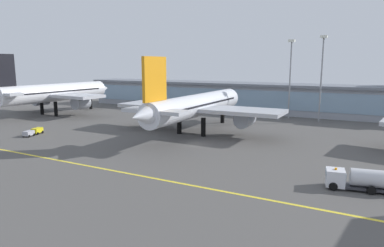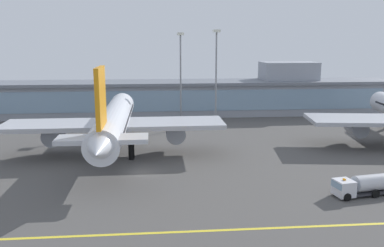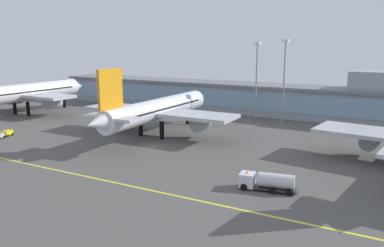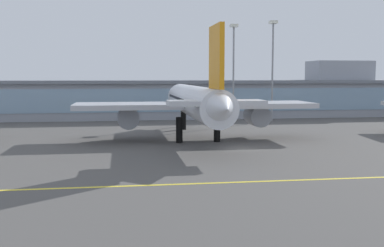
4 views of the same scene
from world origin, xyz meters
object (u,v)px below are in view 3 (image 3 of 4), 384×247
at_px(fuel_tanker_truck, 266,181).
at_px(apron_light_mast_centre, 257,69).
at_px(airliner_near_left, 28,93).
at_px(airliner_near_right, 157,110).
at_px(baggage_tug_near, 4,134).
at_px(apron_light_mast_west, 285,69).

bearing_deg(fuel_tanker_truck, apron_light_mast_centre, -78.23).
distance_m(airliner_near_left, apron_light_mast_centre, 74.83).
distance_m(airliner_near_left, airliner_near_right, 55.17).
height_order(baggage_tug_near, apron_light_mast_centre, apron_light_mast_centre).
relative_size(airliner_near_right, apron_light_mast_west, 2.05).
bearing_deg(fuel_tanker_truck, apron_light_mast_west, -86.20).
bearing_deg(airliner_near_left, apron_light_mast_centre, -66.45).
xyz_separation_m(airliner_near_right, baggage_tug_near, (-32.26, -20.44, -5.68)).
xyz_separation_m(airliner_near_left, airliner_near_right, (54.89, -5.48, -0.53)).
bearing_deg(baggage_tug_near, apron_light_mast_centre, -58.12).
bearing_deg(airliner_near_left, baggage_tug_near, -136.54).
height_order(airliner_near_left, baggage_tug_near, airliner_near_left).
bearing_deg(apron_light_mast_west, baggage_tug_near, -137.78).
bearing_deg(airliner_near_right, apron_light_mast_centre, -24.10).
bearing_deg(apron_light_mast_centre, apron_light_mast_west, -13.76).
distance_m(fuel_tanker_truck, apron_light_mast_centre, 61.67).
distance_m(airliner_near_left, fuel_tanker_truck, 95.85).
bearing_deg(apron_light_mast_west, airliner_near_right, -127.94).
bearing_deg(airliner_near_left, apron_light_mast_west, -70.19).
bearing_deg(airliner_near_left, airliner_near_right, -93.37).
relative_size(airliner_near_left, baggage_tug_near, 8.32).
bearing_deg(baggage_tug_near, airliner_near_right, -74.29).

